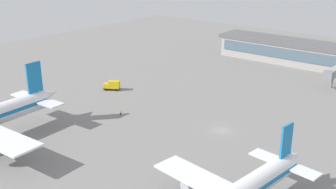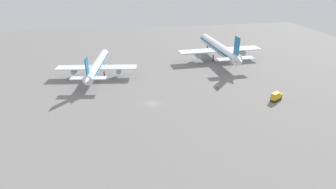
# 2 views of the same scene
# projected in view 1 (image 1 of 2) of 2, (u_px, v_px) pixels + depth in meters

# --- Properties ---
(ground) EXTENTS (288.00, 288.00, 0.00)m
(ground) POSITION_uv_depth(u_px,v_px,m) (221.00, 130.00, 108.13)
(ground) COLOR gray
(terminal_building) EXTENTS (83.42, 15.33, 9.45)m
(terminal_building) POSITION_uv_depth(u_px,v_px,m) (315.00, 55.00, 165.96)
(terminal_building) COLOR #9E9993
(terminal_building) RESTS_ON ground
(catering_truck) EXTENTS (5.78, 4.52, 3.30)m
(catering_truck) POSITION_uv_depth(u_px,v_px,m) (112.00, 85.00, 138.77)
(catering_truck) COLOR black
(catering_truck) RESTS_ON ground
(ground_crew_worker) EXTENTS (0.54, 0.50, 1.67)m
(ground_crew_worker) POSITION_uv_depth(u_px,v_px,m) (121.00, 113.00, 117.74)
(ground_crew_worker) COLOR #1E2338
(ground_crew_worker) RESTS_ON ground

